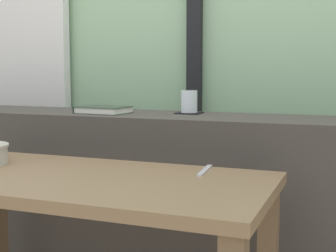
{
  "coord_description": "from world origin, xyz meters",
  "views": [
    {
      "loc": [
        0.79,
        -1.33,
        1.01
      ],
      "look_at": [
        0.1,
        0.45,
        0.8
      ],
      "focal_mm": 52.56,
      "sensor_mm": 36.0,
      "label": 1
    }
  ],
  "objects_px": {
    "closed_book": "(103,110)",
    "fork_utensil": "(205,170)",
    "juice_glass": "(189,102)",
    "breakfast_table": "(82,213)",
    "coaster_square": "(189,113)"
  },
  "relations": [
    {
      "from": "juice_glass",
      "to": "fork_utensil",
      "type": "xyz_separation_m",
      "value": [
        0.21,
        -0.46,
        -0.19
      ]
    },
    {
      "from": "juice_glass",
      "to": "fork_utensil",
      "type": "distance_m",
      "value": 0.54
    },
    {
      "from": "juice_glass",
      "to": "coaster_square",
      "type": "bearing_deg",
      "value": 0.0
    },
    {
      "from": "coaster_square",
      "to": "fork_utensil",
      "type": "bearing_deg",
      "value": -65.45
    },
    {
      "from": "fork_utensil",
      "to": "juice_glass",
      "type": "bearing_deg",
      "value": 109.57
    },
    {
      "from": "juice_glass",
      "to": "closed_book",
      "type": "height_order",
      "value": "juice_glass"
    },
    {
      "from": "breakfast_table",
      "to": "fork_utensil",
      "type": "relative_size",
      "value": 6.92
    },
    {
      "from": "closed_book",
      "to": "fork_utensil",
      "type": "xyz_separation_m",
      "value": [
        0.56,
        -0.34,
        -0.15
      ]
    },
    {
      "from": "coaster_square",
      "to": "juice_glass",
      "type": "height_order",
      "value": "juice_glass"
    },
    {
      "from": "juice_glass",
      "to": "closed_book",
      "type": "bearing_deg",
      "value": -161.96
    },
    {
      "from": "breakfast_table",
      "to": "juice_glass",
      "type": "xyz_separation_m",
      "value": [
        0.13,
        0.66,
        0.31
      ]
    },
    {
      "from": "breakfast_table",
      "to": "closed_book",
      "type": "relative_size",
      "value": 5.43
    },
    {
      "from": "breakfast_table",
      "to": "fork_utensil",
      "type": "bearing_deg",
      "value": 31.13
    },
    {
      "from": "breakfast_table",
      "to": "fork_utensil",
      "type": "xyz_separation_m",
      "value": [
        0.34,
        0.2,
        0.12
      ]
    },
    {
      "from": "juice_glass",
      "to": "closed_book",
      "type": "xyz_separation_m",
      "value": [
        -0.35,
        -0.11,
        -0.03
      ]
    }
  ]
}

